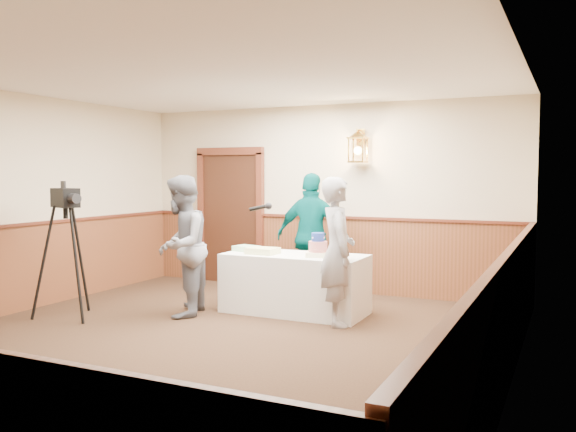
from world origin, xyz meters
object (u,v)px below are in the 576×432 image
Objects in this scene: tiered_cake at (318,247)px; sheet_cake_green at (246,248)px; display_table at (295,284)px; assistant_p at (312,236)px; interviewer at (181,246)px; sheet_cake_yellow at (263,251)px; baker at (337,251)px; tv_camera_rig at (67,260)px.

tiered_cake is 1.06m from sheet_cake_green.
sheet_cake_green is (-1.06, 0.08, -0.08)m from tiered_cake.
display_table is 1.03m from assistant_p.
sheet_cake_green is 0.92m from interviewer.
tiered_cake is 1.19× the size of sheet_cake_green.
interviewer is (-0.49, -0.77, 0.09)m from sheet_cake_green.
sheet_cake_yellow is 0.22× the size of baker.
interviewer reaches higher than baker.
tiered_cake is at bearing -10.05° from display_table.
sheet_cake_green is 0.17× the size of assistant_p.
tiered_cake is at bearing 48.54° from tv_camera_rig.
sheet_cake_yellow is 0.36m from sheet_cake_green.
display_table is 5.01× the size of tiered_cake.
sheet_cake_yellow is 1.11m from baker.
display_table is at bearing 32.87° from baker.
assistant_p is at bearing 55.64° from sheet_cake_green.
tiered_cake is 0.20× the size of assistant_p.
tiered_cake is (0.34, -0.06, 0.49)m from display_table.
baker is 0.97× the size of assistant_p.
tiered_cake is 0.20× the size of interviewer.
tv_camera_rig is at bearing 78.23° from baker.
baker is (1.09, -0.21, 0.08)m from sheet_cake_yellow.
sheet_cake_yellow is 1.03m from interviewer.
sheet_cake_yellow is at bearing -174.72° from tiered_cake.
interviewer is at bearing -148.31° from display_table.
tv_camera_rig reaches higher than tiered_cake.
assistant_p reaches higher than display_table.
assistant_p reaches higher than interviewer.
baker reaches higher than sheet_cake_green.
display_table is 1.04× the size of baker.
tv_camera_rig is (-1.19, -0.70, -0.16)m from interviewer.
baker is 3.30m from tv_camera_rig.
baker is (0.36, -0.28, 0.00)m from tiered_cake.
sheet_cake_yellow is at bearing 55.00° from tv_camera_rig.
sheet_cake_yellow is 0.24× the size of tv_camera_rig.
sheet_cake_yellow is at bearing 47.79° from baker.
sheet_cake_yellow is at bearing -161.83° from display_table.
interviewer is at bearing 70.69° from baker.
tv_camera_rig is at bearing -146.80° from sheet_cake_yellow.
assistant_p is (-0.47, 0.94, 0.03)m from tiered_cake.
sheet_cake_green is 0.19× the size of tv_camera_rig.
assistant_p is at bearing 116.72° from tiered_cake.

